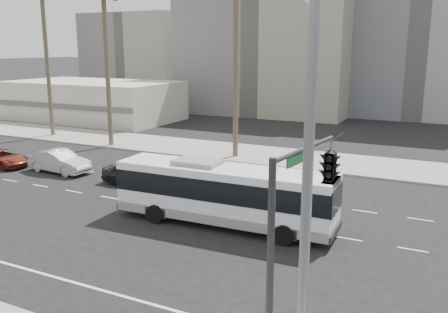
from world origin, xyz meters
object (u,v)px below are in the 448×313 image
Objects in this scene: city_bus at (224,192)px; car_a at (135,174)px; traffic_signal at (324,175)px; car_b at (60,161)px; streetlight_corner at (304,202)px; car_c at (2,158)px.

city_bus is 9.89m from car_a.
traffic_signal reaches higher than car_a.
car_a is 21.28m from traffic_signal.
city_bus is 16.70m from car_b.
car_a is at bearing -88.10° from car_b.
traffic_signal is at bearing -131.20° from car_a.
car_b is at bearing 158.49° from traffic_signal.
streetlight_corner reaches higher than car_b.
traffic_signal is at bearing 76.69° from streetlight_corner.
city_bus is 1.75× the size of traffic_signal.
traffic_signal reaches higher than car_c.
streetlight_corner is (29.59, -16.04, 5.43)m from car_c.
car_a reaches higher than car_c.
car_b is at bearing 123.96° from streetlight_corner.
car_c is 34.10m from streetlight_corner.
streetlight_corner is at bearing -137.75° from car_a.
streetlight_corner reaches higher than car_a.
car_b is at bearing 84.82° from car_a.
city_bus is at bearing -118.43° from car_a.
car_b is 0.48× the size of streetlight_corner.
car_b is at bearing -81.42° from car_c.
car_c is at bearing 130.21° from streetlight_corner.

